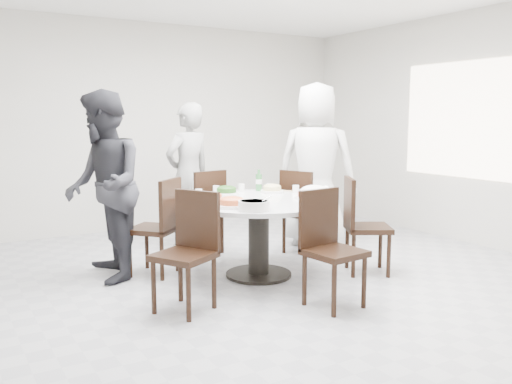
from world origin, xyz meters
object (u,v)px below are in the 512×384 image
chair_se (368,226)px  diner_right (316,165)px  beverage_bottle (259,180)px  soup_bowl (254,206)px  diner_left (104,186)px  chair_sw (184,253)px  diner_middle (188,176)px  dining_table (259,238)px  chair_ne (305,211)px  chair_n (201,211)px  chair_s (335,250)px  chair_nw (153,227)px  rice_bowl (315,197)px

chair_se → diner_right: 1.34m
beverage_bottle → soup_bowl: bearing=-123.2°
diner_right → diner_left: size_ratio=1.08×
chair_sw → chair_se: 1.99m
diner_right → diner_middle: diner_right is taller
dining_table → chair_sw: chair_sw is taller
dining_table → chair_ne: chair_ne is taller
dining_table → diner_middle: diner_middle is taller
chair_n → beverage_bottle: beverage_bottle is taller
diner_left → chair_n: bearing=118.8°
chair_sw → chair_se: size_ratio=1.00×
chair_s → soup_bowl: size_ratio=3.53×
beverage_bottle → chair_se: bearing=-57.2°
chair_s → diner_right: 2.21m
chair_s → diner_left: (-1.38, 1.69, 0.42)m
beverage_bottle → diner_middle: bearing=114.2°
chair_se → diner_left: bearing=94.4°
diner_middle → diner_left: 1.47m
chair_nw → diner_right: bearing=142.7°
chair_sw → chair_s: size_ratio=1.00×
dining_table → chair_nw: size_ratio=1.58×
diner_middle → rice_bowl: diner_middle is taller
diner_middle → rice_bowl: bearing=87.3°
chair_se → diner_middle: bearing=59.1°
dining_table → chair_nw: (-0.85, 0.58, 0.10)m
chair_ne → chair_n: (-1.02, 0.60, 0.00)m
soup_bowl → beverage_bottle: beverage_bottle is taller
diner_left → diner_middle: bearing=131.4°
chair_se → soup_bowl: bearing=121.0°
chair_n → diner_right: size_ratio=0.49×
diner_left → chair_sw: bearing=21.7°
chair_s → beverage_bottle: bearing=75.0°
chair_se → chair_nw: bearing=90.7°
chair_ne → chair_nw: 1.78m
chair_ne → chair_nw: (-1.78, 0.06, 0.00)m
chair_nw → soup_bowl: bearing=73.9°
chair_se → soup_bowl: 1.36m
chair_se → diner_left: diner_left is taller
dining_table → chair_n: bearing=94.6°
chair_s → rice_bowl: (0.25, 0.60, 0.34)m
chair_s → diner_right: bearing=50.9°
chair_se → diner_right: (0.28, 1.21, 0.49)m
chair_n → beverage_bottle: size_ratio=4.15×
chair_n → chair_ne: bearing=139.5°
chair_n → chair_nw: size_ratio=1.00×
dining_table → chair_n: (-0.09, 1.12, 0.10)m
chair_ne → chair_se: 0.98m
chair_s → diner_left: size_ratio=0.53×
rice_bowl → beverage_bottle: size_ratio=1.28×
diner_middle → rice_bowl: size_ratio=5.80×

